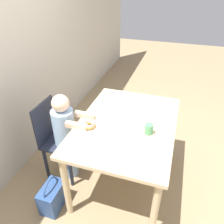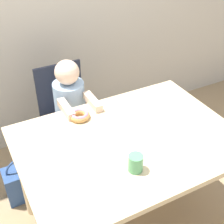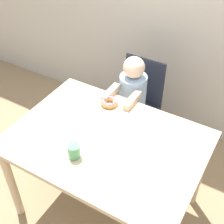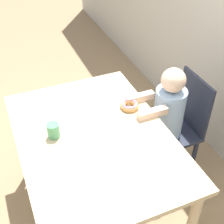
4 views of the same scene
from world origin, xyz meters
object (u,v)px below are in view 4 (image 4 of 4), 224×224
(child_figure, at_px, (166,127))
(donut, at_px, (130,105))
(cup, at_px, (53,130))
(chair, at_px, (177,129))
(handbag, at_px, (134,130))

(child_figure, relative_size, donut, 7.98)
(donut, bearing_deg, cup, -82.02)
(child_figure, bearing_deg, chair, 90.00)
(handbag, xyz_separation_m, cup, (0.47, -0.80, 0.68))
(chair, xyz_separation_m, donut, (-0.04, -0.40, 0.32))
(handbag, bearing_deg, chair, 18.60)
(chair, relative_size, handbag, 2.41)
(donut, relative_size, handbag, 0.34)
(child_figure, bearing_deg, cup, -87.74)
(handbag, relative_size, cup, 3.96)
(chair, height_order, child_figure, child_figure)
(child_figure, bearing_deg, donut, -98.43)
(donut, xyz_separation_m, cup, (0.08, -0.55, 0.02))
(cup, bearing_deg, chair, 92.01)
(chair, bearing_deg, child_figure, -90.00)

